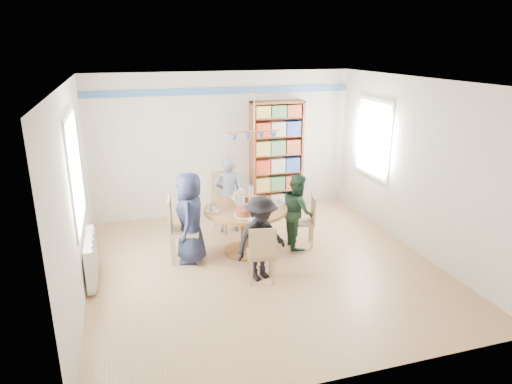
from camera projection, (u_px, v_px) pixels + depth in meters
name	position (u px, v px, depth m)	size (l,w,h in m)	color
ground	(264.00, 267.00, 6.80)	(5.00, 5.00, 0.00)	tan
room_shell	(231.00, 148.00, 7.01)	(5.00, 5.00, 5.00)	white
radiator	(91.00, 258.00, 6.30)	(0.12, 1.00, 0.60)	silver
dining_table	(246.00, 219.00, 7.12)	(1.30, 1.30, 0.75)	olive
chair_left	(178.00, 226.00, 6.85)	(0.51, 0.51, 1.00)	tan
chair_right	(307.00, 218.00, 7.42)	(0.47, 0.47, 0.85)	tan
chair_far	(226.00, 197.00, 8.08)	(0.58, 0.58, 1.05)	tan
chair_near	(262.00, 252.00, 6.22)	(0.43, 0.43, 0.84)	tan
person_left	(190.00, 218.00, 6.80)	(0.68, 0.44, 1.39)	#171E34
person_right	(298.00, 211.00, 7.33)	(0.59, 0.46, 1.22)	#183120
person_far	(228.00, 195.00, 7.91)	(0.49, 0.32, 1.35)	gray
person_near	(261.00, 238.00, 6.29)	(0.79, 0.46, 1.23)	black
bookshelf	(276.00, 158.00, 8.88)	(1.02, 0.31, 2.15)	brown
tableware	(243.00, 203.00, 7.06)	(1.23, 1.23, 0.32)	white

